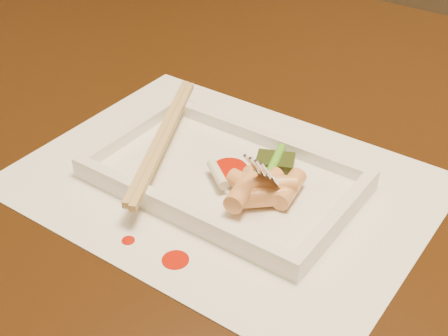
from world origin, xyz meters
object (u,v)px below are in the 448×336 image
Objects in this scene: table at (301,212)px; fork at (299,127)px; placemat at (224,183)px; plate_base at (224,179)px; chopstick_a at (160,136)px.

fork is (0.04, -0.10, 0.18)m from table.
table is at bearing 111.26° from fork.
placemat is 0.00m from plate_base.
plate_base is 1.86× the size of fork.
chopstick_a reaches higher than plate_base.
plate_base is 0.08m from chopstick_a.
plate_base reaches higher than placemat.
chopstick_a reaches higher than table.
placemat is 0.09m from chopstick_a.
fork reaches higher than plate_base.
fork reaches higher than chopstick_a.
table is at bearing 45.84° from chopstick_a.
chopstick_a is (-0.08, -0.00, 0.02)m from plate_base.
table is 10.00× the size of fork.
plate_base is 0.11m from fork.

